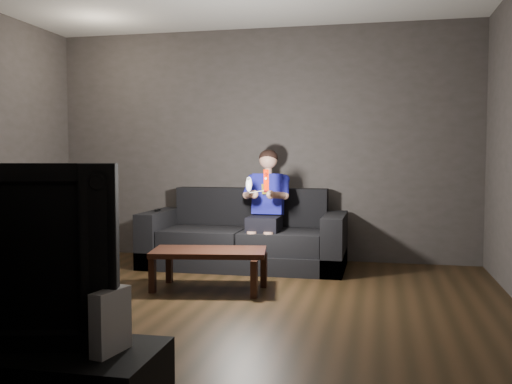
# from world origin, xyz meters

# --- Properties ---
(floor) EXTENTS (5.00, 5.00, 0.00)m
(floor) POSITION_xyz_m (0.00, 0.00, 0.00)
(floor) COLOR black
(floor) RESTS_ON ground
(back_wall) EXTENTS (5.00, 0.04, 2.70)m
(back_wall) POSITION_xyz_m (0.00, 2.50, 1.35)
(back_wall) COLOR #393532
(back_wall) RESTS_ON ground
(sofa) EXTENTS (2.19, 0.95, 0.85)m
(sofa) POSITION_xyz_m (-0.07, 1.97, 0.28)
(sofa) COLOR black
(sofa) RESTS_ON floor
(child) EXTENTS (0.50, 0.61, 1.22)m
(child) POSITION_xyz_m (0.18, 1.92, 0.75)
(child) COLOR black
(child) RESTS_ON sofa
(wii_remote_red) EXTENTS (0.07, 0.09, 0.21)m
(wii_remote_red) POSITION_xyz_m (0.28, 1.45, 0.98)
(wii_remote_red) COLOR #C21800
(wii_remote_red) RESTS_ON child
(nunchuk_white) EXTENTS (0.08, 0.11, 0.17)m
(nunchuk_white) POSITION_xyz_m (0.10, 1.45, 0.93)
(nunchuk_white) COLOR silver
(nunchuk_white) RESTS_ON child
(wii_remote_black) EXTENTS (0.05, 0.14, 0.03)m
(wii_remote_black) POSITION_xyz_m (-1.05, 1.89, 0.61)
(wii_remote_black) COLOR black
(wii_remote_black) RESTS_ON sofa
(coffee_table) EXTENTS (1.09, 0.67, 0.37)m
(coffee_table) POSITION_xyz_m (-0.12, 0.81, 0.32)
(coffee_table) COLOR black
(coffee_table) RESTS_ON floor
(wii_console) EXTENTS (0.09, 0.18, 0.23)m
(wii_console) POSITION_xyz_m (0.46, -2.27, 0.64)
(wii_console) COLOR silver
(wii_console) RESTS_ON media_console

